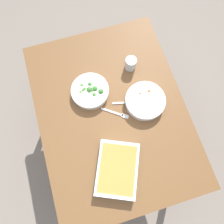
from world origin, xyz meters
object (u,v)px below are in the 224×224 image
(broccoli_bowl, at_px, (90,91))
(spoon_by_stew, at_px, (131,102))
(stew_bowl, at_px, (145,100))
(fork_on_table, at_px, (117,114))
(drink_cup, at_px, (131,64))
(baking_dish, at_px, (117,169))

(broccoli_bowl, distance_m, spoon_by_stew, 0.26)
(stew_bowl, xyz_separation_m, fork_on_table, (-0.02, 0.18, -0.03))
(broccoli_bowl, distance_m, drink_cup, 0.31)
(stew_bowl, distance_m, baking_dish, 0.44)
(fork_on_table, bearing_deg, stew_bowl, -82.51)
(stew_bowl, xyz_separation_m, spoon_by_stew, (0.02, 0.08, -0.03))
(baking_dish, relative_size, drink_cup, 4.27)
(drink_cup, relative_size, fork_on_table, 0.55)
(stew_bowl, distance_m, spoon_by_stew, 0.09)
(stew_bowl, relative_size, spoon_by_stew, 1.40)
(stew_bowl, height_order, fork_on_table, stew_bowl)
(broccoli_bowl, distance_m, fork_on_table, 0.22)
(broccoli_bowl, bearing_deg, drink_cup, -71.12)
(stew_bowl, distance_m, broccoli_bowl, 0.34)
(drink_cup, xyz_separation_m, spoon_by_stew, (-0.24, 0.07, -0.03))
(broccoli_bowl, relative_size, spoon_by_stew, 1.34)
(stew_bowl, height_order, drink_cup, drink_cup)
(baking_dish, bearing_deg, broccoli_bowl, 2.71)
(fork_on_table, bearing_deg, baking_dish, 162.92)
(broccoli_bowl, relative_size, baking_dish, 0.65)
(drink_cup, bearing_deg, baking_dish, 155.31)
(spoon_by_stew, bearing_deg, stew_bowl, -103.58)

